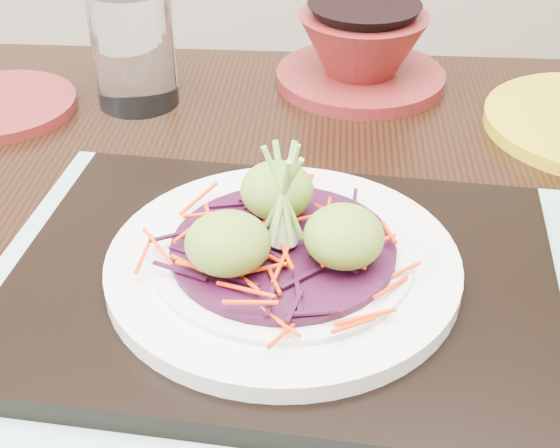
{
  "coord_description": "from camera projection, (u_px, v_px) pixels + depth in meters",
  "views": [
    {
      "loc": [
        0.0,
        -0.35,
        1.07
      ],
      "look_at": [
        0.05,
        0.07,
        0.78
      ],
      "focal_mm": 50.0,
      "sensor_mm": 36.0,
      "label": 1
    }
  ],
  "objects": [
    {
      "name": "dining_table",
      "position": [
        293.0,
        356.0,
        0.62
      ],
      "size": [
        1.29,
        0.97,
        0.73
      ],
      "rotation": [
        0.0,
        0.0,
        -0.17
      ],
      "color": "black",
      "rests_on": "ground"
    },
    {
      "name": "terracotta_bowl_set",
      "position": [
        362.0,
        53.0,
        0.8
      ],
      "size": [
        0.18,
        0.18,
        0.07
      ],
      "rotation": [
        0.0,
        0.0,
        0.04
      ],
      "color": "#5C1716",
      "rests_on": "dining_table"
    },
    {
      "name": "serving_tray",
      "position": [
        283.0,
        281.0,
        0.53
      ],
      "size": [
        0.42,
        0.35,
        0.02
      ],
      "primitive_type": "cube",
      "rotation": [
        0.0,
        0.0,
        -0.26
      ],
      "color": "black",
      "rests_on": "placemat"
    },
    {
      "name": "guacamole_scoops",
      "position": [
        283.0,
        223.0,
        0.5
      ],
      "size": [
        0.13,
        0.11,
        0.04
      ],
      "color": "olive",
      "rests_on": "cabbage_bed"
    },
    {
      "name": "cabbage_bed",
      "position": [
        283.0,
        248.0,
        0.51
      ],
      "size": [
        0.15,
        0.15,
        0.01
      ],
      "primitive_type": "cylinder",
      "color": "#320A21",
      "rests_on": "white_plate"
    },
    {
      "name": "water_glass",
      "position": [
        134.0,
        48.0,
        0.75
      ],
      "size": [
        0.1,
        0.1,
        0.11
      ],
      "primitive_type": "cylinder",
      "rotation": [
        0.0,
        0.0,
        -0.26
      ],
      "color": "white",
      "rests_on": "dining_table"
    },
    {
      "name": "placemat",
      "position": [
        283.0,
        293.0,
        0.53
      ],
      "size": [
        0.48,
        0.42,
        0.0
      ],
      "primitive_type": "cube",
      "rotation": [
        0.0,
        0.0,
        -0.26
      ],
      "color": "#83AAA1",
      "rests_on": "dining_table"
    },
    {
      "name": "white_plate",
      "position": [
        283.0,
        263.0,
        0.52
      ],
      "size": [
        0.23,
        0.23,
        0.02
      ],
      "color": "silver",
      "rests_on": "serving_tray"
    },
    {
      "name": "scallion_garnish",
      "position": [
        283.0,
        199.0,
        0.49
      ],
      "size": [
        0.05,
        0.05,
        0.08
      ],
      "primitive_type": null,
      "color": "#7EBB4A",
      "rests_on": "cabbage_bed"
    },
    {
      "name": "carrot_julienne",
      "position": [
        283.0,
        239.0,
        0.51
      ],
      "size": [
        0.18,
        0.18,
        0.01
      ],
      "primitive_type": null,
      "color": "red",
      "rests_on": "cabbage_bed"
    }
  ]
}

